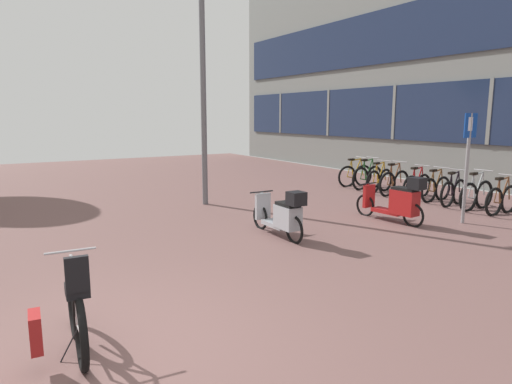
# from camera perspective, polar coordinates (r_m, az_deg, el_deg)

# --- Properties ---
(ground) EXTENTS (21.00, 40.00, 0.13)m
(ground) POSITION_cam_1_polar(r_m,az_deg,el_deg) (5.23, -2.31, -16.17)
(ground) COLOR black
(bicycle_foreground) EXTENTS (0.70, 1.38, 1.08)m
(bicycle_foreground) POSITION_cam_1_polar(r_m,az_deg,el_deg) (4.76, -22.18, -14.16)
(bicycle_foreground) COLOR black
(bicycle_foreground) RESTS_ON ground
(bicycle_rack_00) EXTENTS (1.31, 0.48, 0.94)m
(bicycle_rack_00) POSITION_cam_1_polar(r_m,az_deg,el_deg) (11.86, 28.69, -0.87)
(bicycle_rack_00) COLOR black
(bicycle_rack_00) RESTS_ON ground
(bicycle_rack_01) EXTENTS (1.38, 0.48, 0.99)m
(bicycle_rack_01) POSITION_cam_1_polar(r_m,az_deg,el_deg) (12.14, 26.13, -0.37)
(bicycle_rack_01) COLOR black
(bicycle_rack_01) RESTS_ON ground
(bicycle_rack_02) EXTENTS (1.29, 0.48, 0.94)m
(bicycle_rack_02) POSITION_cam_1_polar(r_m,az_deg,el_deg) (12.47, 23.74, -0.04)
(bicycle_rack_02) COLOR black
(bicycle_rack_02) RESTS_ON ground
(bicycle_rack_03) EXTENTS (1.29, 0.48, 0.93)m
(bicycle_rack_03) POSITION_cam_1_polar(r_m,az_deg,el_deg) (12.92, 21.82, 0.39)
(bicycle_rack_03) COLOR black
(bicycle_rack_03) RESTS_ON ground
(bicycle_rack_04) EXTENTS (1.28, 0.48, 0.93)m
(bicycle_rack_04) POSITION_cam_1_polar(r_m,az_deg,el_deg) (13.29, 19.71, 0.75)
(bicycle_rack_04) COLOR black
(bicycle_rack_04) RESTS_ON ground
(bicycle_rack_05) EXTENTS (1.36, 0.48, 1.00)m
(bicycle_rack_05) POSITION_cam_1_polar(r_m,az_deg,el_deg) (13.50, 17.11, 1.12)
(bicycle_rack_05) COLOR black
(bicycle_rack_05) RESTS_ON ground
(bicycle_rack_06) EXTENTS (1.33, 0.48, 0.97)m
(bicycle_rack_06) POSITION_cam_1_polar(r_m,az_deg,el_deg) (13.95, 15.36, 1.43)
(bicycle_rack_06) COLOR black
(bicycle_rack_06) RESTS_ON ground
(bicycle_rack_07) EXTENTS (1.38, 0.48, 1.01)m
(bicycle_rack_07) POSITION_cam_1_polar(r_m,az_deg,el_deg) (14.45, 13.93, 1.82)
(bicycle_rack_07) COLOR black
(bicycle_rack_07) RESTS_ON ground
(bicycle_rack_08) EXTENTS (1.35, 0.48, 0.97)m
(bicycle_rack_08) POSITION_cam_1_polar(r_m,az_deg,el_deg) (14.93, 12.45, 2.07)
(bicycle_rack_08) COLOR black
(bicycle_rack_08) RESTS_ON ground
(scooter_near) EXTENTS (0.52, 1.73, 0.96)m
(scooter_near) POSITION_cam_1_polar(r_m,az_deg,el_deg) (8.37, 3.37, -2.92)
(scooter_near) COLOR black
(scooter_near) RESTS_ON ground
(scooter_mid) EXTENTS (0.52, 1.79, 1.05)m
(scooter_mid) POSITION_cam_1_polar(r_m,az_deg,el_deg) (9.97, 17.54, -1.13)
(scooter_mid) COLOR black
(scooter_mid) RESTS_ON ground
(parking_sign) EXTENTS (0.40, 0.07, 2.30)m
(parking_sign) POSITION_cam_1_polar(r_m,az_deg,el_deg) (10.32, 25.25, 4.18)
(parking_sign) COLOR gray
(parking_sign) RESTS_ON ground
(lamp_post) EXTENTS (0.20, 0.52, 5.63)m
(lamp_post) POSITION_cam_1_polar(r_m,az_deg,el_deg) (11.51, -6.73, 13.98)
(lamp_post) COLOR slate
(lamp_post) RESTS_ON ground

